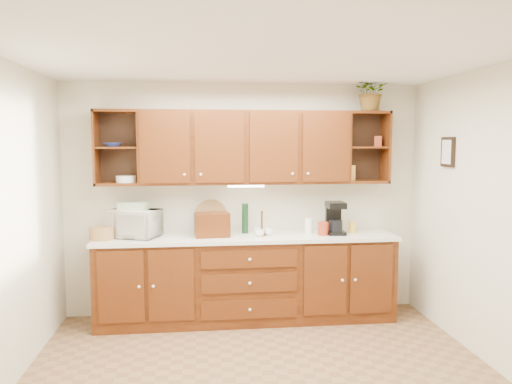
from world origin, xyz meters
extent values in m
plane|color=brown|center=(0.00, 0.00, 0.00)|extent=(4.00, 4.00, 0.00)
plane|color=white|center=(0.00, 0.00, 2.60)|extent=(4.00, 4.00, 0.00)
plane|color=beige|center=(0.00, 1.75, 1.30)|extent=(4.00, 0.00, 4.00)
plane|color=beige|center=(2.00, 0.00, 1.30)|extent=(0.00, 3.50, 3.50)
cube|color=#3A1506|center=(0.00, 1.45, 0.45)|extent=(3.20, 0.60, 0.90)
cube|color=white|center=(0.00, 1.44, 0.92)|extent=(3.24, 0.64, 0.04)
cube|color=#3A1506|center=(0.00, 1.58, 1.89)|extent=(2.30, 0.33, 0.80)
cube|color=black|center=(-1.38, 1.74, 1.89)|extent=(0.45, 0.02, 0.80)
cube|color=black|center=(1.38, 1.74, 1.89)|extent=(0.45, 0.02, 0.80)
cube|color=#3A1506|center=(-1.38, 1.58, 1.89)|extent=(0.43, 0.30, 0.02)
cube|color=#3A1506|center=(1.38, 1.58, 1.89)|extent=(0.43, 0.30, 0.02)
cube|color=#3A1506|center=(1.38, 1.58, 2.27)|extent=(0.45, 0.33, 0.03)
cube|color=white|center=(0.00, 1.53, 1.47)|extent=(0.40, 0.05, 0.02)
cube|color=black|center=(1.98, 0.90, 1.85)|extent=(0.03, 0.24, 0.30)
cylinder|color=#A97A46|center=(-1.52, 1.40, 1.00)|extent=(0.31, 0.31, 0.13)
imported|color=silver|center=(-1.21, 1.51, 1.08)|extent=(0.62, 0.52, 0.29)
cube|color=#D9C666|center=(-1.21, 1.51, 1.27)|extent=(0.33, 0.28, 0.08)
cylinder|color=black|center=(-0.01, 1.59, 1.11)|extent=(0.09, 0.09, 0.33)
cylinder|color=#A97A46|center=(-0.38, 1.69, 0.95)|extent=(0.38, 0.16, 0.37)
cube|color=#3A1506|center=(-0.37, 1.42, 1.07)|extent=(0.38, 0.26, 0.26)
cylinder|color=#3A1506|center=(0.16, 1.44, 1.07)|extent=(0.02, 0.02, 0.27)
cylinder|color=#3A1506|center=(0.16, 1.44, 0.95)|extent=(0.11, 0.11, 0.01)
imported|color=white|center=(0.23, 1.44, 0.98)|extent=(0.10, 0.10, 0.08)
imported|color=white|center=(0.13, 1.50, 0.98)|extent=(0.10, 0.10, 0.08)
imported|color=white|center=(0.13, 1.37, 0.98)|extent=(0.10, 0.10, 0.08)
cylinder|color=maroon|center=(0.83, 1.37, 1.01)|extent=(0.12, 0.12, 0.14)
cylinder|color=white|center=(0.69, 1.48, 1.03)|extent=(0.09, 0.09, 0.17)
cylinder|color=gold|center=(1.19, 1.48, 1.00)|extent=(0.11, 0.11, 0.12)
cube|color=black|center=(0.98, 1.41, 0.96)|extent=(0.20, 0.25, 0.04)
cube|color=black|center=(0.98, 1.51, 1.11)|extent=(0.17, 0.06, 0.30)
cube|color=black|center=(0.98, 1.41, 1.26)|extent=(0.20, 0.25, 0.07)
cylinder|color=black|center=(0.98, 1.39, 1.04)|extent=(0.15, 0.15, 0.13)
imported|color=navy|center=(-1.41, 1.57, 1.92)|extent=(0.23, 0.23, 0.04)
cylinder|color=white|center=(-1.29, 1.58, 1.56)|extent=(0.25, 0.25, 0.07)
cube|color=gold|center=(1.18, 1.58, 1.60)|extent=(0.11, 0.10, 0.17)
cube|color=maroon|center=(1.50, 1.57, 1.96)|extent=(0.10, 0.09, 0.12)
imported|color=#999999|center=(1.40, 1.55, 2.51)|extent=(0.46, 0.42, 0.43)
camera|label=1|loc=(-0.51, -3.87, 1.94)|focal=35.00mm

